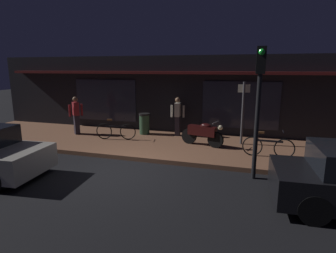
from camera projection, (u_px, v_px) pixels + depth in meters
name	position (u px, v px, depth m)	size (l,w,h in m)	color
ground_plane	(120.00, 172.00, 8.29)	(60.00, 60.00, 0.00)	black
sidewalk_slab	(154.00, 144.00, 11.08)	(18.00, 4.00, 0.15)	brown
storefront_building	(176.00, 93.00, 13.90)	(18.00, 3.30, 3.60)	black
motorcycle	(203.00, 133.00, 10.43)	(1.67, 0.69, 0.97)	black
bicycle_parked	(268.00, 147.00, 9.12)	(1.66, 0.42, 0.91)	black
bicycle_extra	(116.00, 131.00, 11.39)	(1.63, 0.48, 0.91)	black
person_photographer	(76.00, 115.00, 12.23)	(0.48, 0.51, 1.67)	#28232D
person_bystander	(178.00, 116.00, 11.96)	(0.62, 0.40, 1.67)	#28232D
sign_post	(243.00, 109.00, 10.49)	(0.44, 0.09, 2.40)	#47474C
trash_bin	(144.00, 124.00, 12.32)	(0.48, 0.48, 0.93)	#2D4C33
traffic_light_pole	(259.00, 90.00, 7.28)	(0.24, 0.33, 3.60)	black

